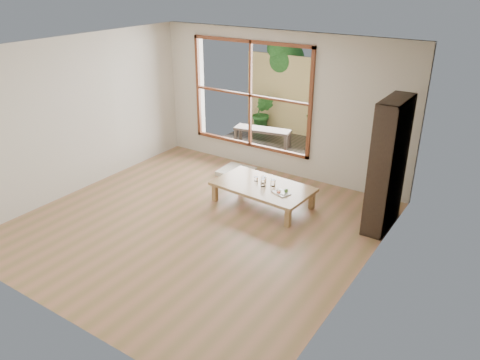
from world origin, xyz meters
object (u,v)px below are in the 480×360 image
object	(u,v)px
food_tray	(282,192)
garden_bench	(262,131)
low_table	(263,188)
bookshelf	(388,165)

from	to	relation	value
food_tray	garden_bench	size ratio (longest dim) A/B	0.25
garden_bench	low_table	bearing A→B (deg)	-70.12
garden_bench	food_tray	bearing A→B (deg)	-64.47
food_tray	bookshelf	bearing A→B (deg)	38.99
low_table	food_tray	world-z (taller)	food_tray
food_tray	low_table	bearing A→B (deg)	-172.91
garden_bench	bookshelf	bearing A→B (deg)	-42.19
low_table	garden_bench	world-z (taller)	garden_bench
bookshelf	food_tray	xyz separation A→B (m)	(-1.43, -0.49, -0.61)
low_table	garden_bench	bearing A→B (deg)	124.71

